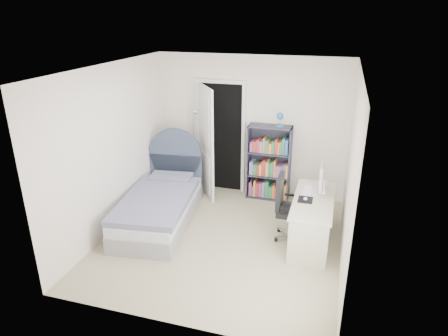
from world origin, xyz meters
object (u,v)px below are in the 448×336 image
(office_chair, at_px, (287,205))
(bed, at_px, (161,204))
(desk, at_px, (312,218))
(floor_lamp, at_px, (195,157))
(bookcase, at_px, (270,167))
(nightstand, at_px, (172,166))

(office_chair, bearing_deg, bed, -179.04)
(bed, height_order, desk, bed)
(floor_lamp, relative_size, desk, 1.11)
(bookcase, height_order, desk, bookcase)
(bookcase, xyz_separation_m, desk, (0.87, -1.30, -0.22))
(nightstand, distance_m, office_chair, 2.67)
(nightstand, height_order, bookcase, bookcase)
(bookcase, relative_size, desk, 1.14)
(desk, bearing_deg, bookcase, 123.81)
(floor_lamp, xyz_separation_m, bookcase, (1.41, 0.02, -0.04))
(floor_lamp, distance_m, desk, 2.62)
(floor_lamp, distance_m, bookcase, 1.41)
(nightstand, distance_m, bookcase, 1.86)
(bed, distance_m, nightstand, 1.34)
(desk, relative_size, office_chair, 1.41)
(desk, height_order, office_chair, desk)
(bed, height_order, nightstand, bed)
(nightstand, xyz_separation_m, desk, (2.72, -1.24, -0.05))
(nightstand, bearing_deg, bed, -75.10)
(bookcase, bearing_deg, office_chair, -69.10)
(bed, xyz_separation_m, desk, (2.38, 0.05, 0.08))
(nightstand, xyz_separation_m, floor_lamp, (0.45, 0.04, 0.21))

